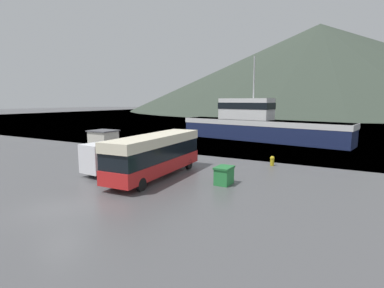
{
  "coord_description": "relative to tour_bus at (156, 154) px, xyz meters",
  "views": [
    {
      "loc": [
        14.19,
        -10.28,
        5.95
      ],
      "look_at": [
        1.0,
        13.31,
        2.0
      ],
      "focal_mm": 28.0,
      "sensor_mm": 36.0,
      "label": 1
    }
  ],
  "objects": [
    {
      "name": "delivery_van",
      "position": [
        -3.97,
        -0.41,
        -0.5
      ],
      "size": [
        2.49,
        6.16,
        2.58
      ],
      "rotation": [
        0.0,
        0.0,
        -0.08
      ],
      "color": "silver",
      "rests_on": "ground"
    },
    {
      "name": "water_surface",
      "position": [
        -0.58,
        130.03,
        -1.85
      ],
      "size": [
        240.0,
        240.0,
        0.0
      ],
      "primitive_type": "plane",
      "color": "slate",
      "rests_on": "ground"
    },
    {
      "name": "fishing_boat",
      "position": [
        0.35,
        25.29,
        0.5
      ],
      "size": [
        25.9,
        8.34,
        12.4
      ],
      "rotation": [
        0.0,
        0.0,
        4.55
      ],
      "color": "#19234C",
      "rests_on": "water_surface"
    },
    {
      "name": "mooring_bollard",
      "position": [
        6.9,
        8.54,
        -1.37
      ],
      "size": [
        0.41,
        0.41,
        0.9
      ],
      "color": "#B29919",
      "rests_on": "ground"
    },
    {
      "name": "dock_kiosk",
      "position": [
        -11.02,
        5.32,
        -0.5
      ],
      "size": [
        2.77,
        2.5,
        2.68
      ],
      "color": "beige",
      "rests_on": "ground"
    },
    {
      "name": "hill_backdrop",
      "position": [
        -10.6,
        181.78,
        23.76
      ],
      "size": [
        226.33,
        226.33,
        51.24
      ],
      "primitive_type": "cone",
      "color": "#333D33",
      "rests_on": "ground"
    },
    {
      "name": "storage_bin",
      "position": [
        5.47,
        0.67,
        -1.2
      ],
      "size": [
        1.11,
        1.51,
        1.29
      ],
      "color": "#287F3D",
      "rests_on": "ground"
    },
    {
      "name": "tour_bus",
      "position": [
        0.0,
        0.0,
        0.0
      ],
      "size": [
        3.11,
        10.38,
        3.3
      ],
      "rotation": [
        0.0,
        0.0,
        0.06
      ],
      "color": "red",
      "rests_on": "ground"
    },
    {
      "name": "ground_plane",
      "position": [
        -0.58,
        -8.3,
        -1.85
      ],
      "size": [
        400.0,
        400.0,
        0.0
      ],
      "primitive_type": "plane",
      "color": "#4C4C4F"
    }
  ]
}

